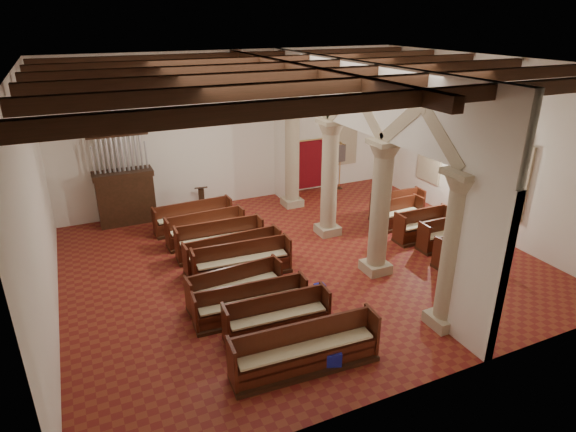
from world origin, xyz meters
The scene contains 34 objects.
floor centered at (0.00, 0.00, 0.00)m, with size 14.00×14.00×0.00m, color maroon.
ceiling centered at (0.00, 0.00, 6.00)m, with size 14.00×14.00×0.00m, color black.
wall_back centered at (0.00, 6.00, 3.00)m, with size 14.00×0.02×6.00m, color white.
wall_front centered at (0.00, -6.00, 3.00)m, with size 14.00×0.02×6.00m, color white.
wall_left centered at (-7.00, 0.00, 3.00)m, with size 0.02×12.00×6.00m, color white.
wall_right centered at (7.00, 0.00, 3.00)m, with size 0.02×12.00×6.00m, color white.
ceiling_beams centered at (0.00, 0.00, 5.82)m, with size 13.80×11.80×0.30m, color #3B1E12, non-canonical shape.
arcade centered at (1.80, 0.00, 3.56)m, with size 0.90×11.90×6.00m.
window_right_a centered at (6.98, -1.50, 2.20)m, with size 0.03×1.00×2.20m, color #377C65.
window_right_b centered at (6.98, 2.50, 2.20)m, with size 0.03×1.00×2.20m, color #377C65.
window_back centered at (5.00, 5.98, 2.20)m, with size 1.00×0.03×2.20m, color #377C65.
pipe_organ centered at (-4.50, 5.50, 1.37)m, with size 2.10×0.85×4.40m.
lectern centered at (-1.75, 5.21, 0.48)m, with size 0.52×0.53×1.16m.
dossal_curtain centered at (3.50, 5.92, 1.17)m, with size 1.80×0.07×2.17m.
processional_banner centered at (4.59, 5.49, 0.77)m, with size 0.49×0.63×2.15m.
hymnal_box_a centered at (-1.50, -4.74, 0.27)m, with size 0.34×0.28×0.34m, color navy.
hymnal_box_b centered at (-0.41, -2.05, 0.24)m, with size 0.28×0.23×0.28m, color #161D9A.
hymnal_box_c centered at (-1.43, -0.18, 0.26)m, with size 0.32×0.26×0.32m, color #163399.
tube_heater_a centered at (-3.25, -4.39, 0.16)m, with size 0.09×0.09×0.91m, color silver.
tube_heater_b centered at (-2.14, -3.23, 0.16)m, with size 0.10×0.10×1.05m, color white.
nave_pew_0 centered at (-2.08, -4.53, 0.37)m, with size 3.37×0.93×1.11m.
nave_pew_1 centered at (-2.14, -3.14, 0.35)m, with size 2.63×0.84×1.04m.
nave_pew_2 centered at (-2.48, -2.24, 0.32)m, with size 2.95×0.83×0.96m.
nave_pew_3 centered at (-2.61, -1.37, 0.34)m, with size 2.64×0.86×1.03m.
nave_pew_4 centered at (-1.96, -0.09, 0.35)m, with size 2.97×0.88×1.05m.
nave_pew_5 centered at (-2.01, 0.56, 0.34)m, with size 3.04×0.81×1.03m.
nave_pew_6 centered at (-2.15, 1.52, 0.37)m, with size 2.83×0.85×1.12m.
nave_pew_7 centered at (-2.31, 2.60, 0.35)m, with size 2.68×0.82×1.06m.
nave_pew_8 centered at (-2.43, 3.82, 0.34)m, with size 2.84×0.82×1.02m.
aisle_pew_0 centered at (4.44, -2.22, 0.35)m, with size 1.81×0.78×1.04m.
aisle_pew_1 centered at (4.77, -1.09, 0.34)m, with size 1.81×0.67×1.00m.
aisle_pew_2 centered at (4.55, -0.27, 0.36)m, with size 2.06×0.74×1.08m.
aisle_pew_3 centered at (4.41, 0.94, 0.36)m, with size 1.86×0.77×1.06m.
aisle_pew_4 centered at (4.80, 1.53, 0.37)m, with size 2.07×0.84×1.11m.
Camera 1 is at (-5.93, -12.07, 7.22)m, focal length 30.00 mm.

